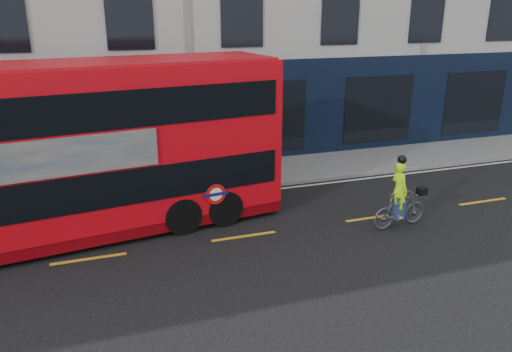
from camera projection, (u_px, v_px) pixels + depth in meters
name	position (u px, v px, depth m)	size (l,w,h in m)	color
ground	(262.00, 262.00, 12.12)	(120.00, 120.00, 0.00)	black
pavement	(202.00, 178.00, 17.94)	(60.00, 3.00, 0.12)	slate
kerb	(212.00, 192.00, 16.59)	(60.00, 0.12, 0.13)	slate
road_edge_line	(215.00, 196.00, 16.34)	(58.00, 0.10, 0.01)	silver
lane_dashes	(244.00, 236.00, 13.47)	(58.00, 0.12, 0.01)	gold
bus	(66.00, 152.00, 12.78)	(11.64, 4.12, 4.60)	red
cyclist	(400.00, 204.00, 13.85)	(1.77, 0.65, 2.11)	#4A4D50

